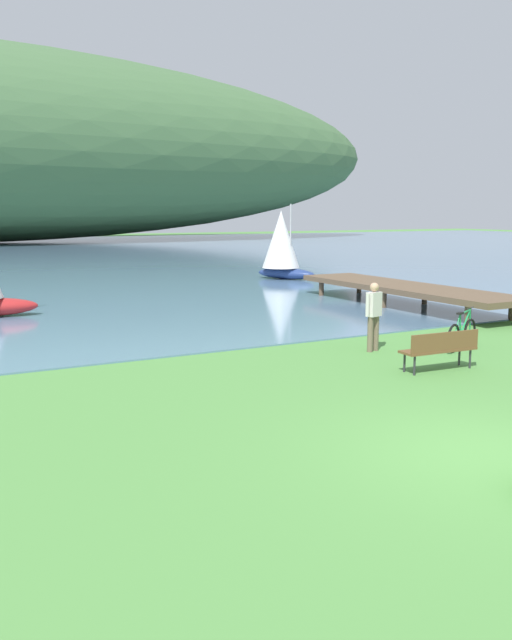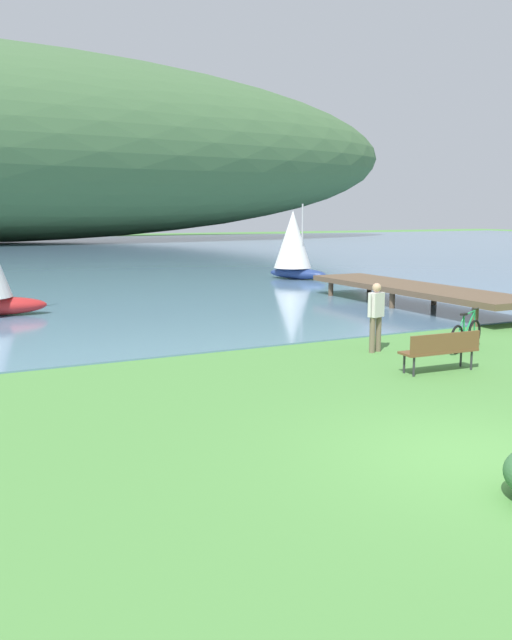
{
  "view_description": "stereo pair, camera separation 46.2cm",
  "coord_description": "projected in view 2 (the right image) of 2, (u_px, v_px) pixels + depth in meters",
  "views": [
    {
      "loc": [
        -7.08,
        -6.34,
        3.4
      ],
      "look_at": [
        -0.11,
        6.65,
        1.0
      ],
      "focal_mm": 37.12,
      "sensor_mm": 36.0,
      "label": 1
    },
    {
      "loc": [
        -6.67,
        -6.56,
        3.4
      ],
      "look_at": [
        -0.11,
        6.65,
        1.0
      ],
      "focal_mm": 37.12,
      "sensor_mm": 36.0,
      "label": 2
    }
  ],
  "objects": [
    {
      "name": "bay_water",
      "position": [
        22.0,
        256.0,
        51.83
      ],
      "size": [
        180.0,
        80.0,
        0.04
      ],
      "primitive_type": "cube",
      "color": "#5B7F9E",
      "rests_on": "ground"
    },
    {
      "name": "ground_plane",
      "position": [
        473.0,
        458.0,
        9.27
      ],
      "size": [
        200.0,
        200.0,
        0.0
      ],
      "primitive_type": "plane",
      "color": "#518E42"
    },
    {
      "name": "person_at_shoreline",
      "position": [
        376.0,
        313.0,
        16.17
      ],
      "size": [
        0.59,
        0.32,
        1.71
      ],
      "color": "#72604C",
      "rests_on": "ground"
    },
    {
      "name": "sailboat_mid_bay",
      "position": [
        293.0,
        244.0,
        33.69
      ],
      "size": [
        2.67,
        3.25,
        3.8
      ],
      "color": "navy",
      "rests_on": "bay_water"
    },
    {
      "name": "park_bench_near_camera",
      "position": [
        441.0,
        349.0,
        14.16
      ],
      "size": [
        1.82,
        0.57,
        0.88
      ],
      "color": "brown",
      "rests_on": "ground"
    },
    {
      "name": "pier_dock",
      "position": [
        414.0,
        289.0,
        23.85
      ],
      "size": [
        2.4,
        10.0,
        0.8
      ],
      "color": "brown",
      "rests_on": "ground"
    },
    {
      "name": "bicycle_leaning_near_bench",
      "position": [
        466.0,
        335.0,
        16.41
      ],
      "size": [
        1.65,
        0.74,
        1.01
      ],
      "color": "black",
      "rests_on": "ground"
    }
  ]
}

